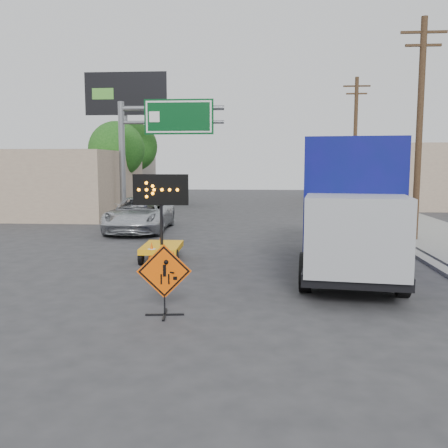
# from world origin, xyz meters

# --- Properties ---
(ground) EXTENTS (100.00, 100.00, 0.00)m
(ground) POSITION_xyz_m (0.00, 0.00, 0.00)
(ground) COLOR #2D2D30
(ground) RESTS_ON ground
(curb_right) EXTENTS (0.40, 60.00, 0.12)m
(curb_right) POSITION_xyz_m (7.20, 15.00, 0.06)
(curb_right) COLOR gray
(curb_right) RESTS_ON ground
(sidewalk_right) EXTENTS (4.00, 60.00, 0.15)m
(sidewalk_right) POSITION_xyz_m (9.50, 15.00, 0.07)
(sidewalk_right) COLOR gray
(sidewalk_right) RESTS_ON ground
(storefront_left_near) EXTENTS (14.00, 10.00, 4.00)m
(storefront_left_near) POSITION_xyz_m (-14.00, 20.00, 2.00)
(storefront_left_near) COLOR tan
(storefront_left_near) RESTS_ON ground
(storefront_left_far) EXTENTS (12.00, 10.00, 4.40)m
(storefront_left_far) POSITION_xyz_m (-15.00, 34.00, 2.20)
(storefront_left_far) COLOR gray
(storefront_left_far) RESTS_ON ground
(building_right_far) EXTENTS (10.00, 14.00, 4.60)m
(building_right_far) POSITION_xyz_m (13.00, 30.00, 2.30)
(building_right_far) COLOR tan
(building_right_far) RESTS_ON ground
(highway_gantry) EXTENTS (6.18, 0.38, 6.90)m
(highway_gantry) POSITION_xyz_m (-4.43, 17.96, 5.07)
(highway_gantry) COLOR slate
(highway_gantry) RESTS_ON ground
(billboard) EXTENTS (6.10, 0.54, 9.85)m
(billboard) POSITION_xyz_m (-8.35, 25.87, 7.35)
(billboard) COLOR slate
(billboard) RESTS_ON ground
(utility_pole_near) EXTENTS (1.80, 0.26, 9.00)m
(utility_pole_near) POSITION_xyz_m (8.00, 10.00, 4.68)
(utility_pole_near) COLOR #4E3621
(utility_pole_near) RESTS_ON ground
(utility_pole_far) EXTENTS (1.80, 0.26, 9.00)m
(utility_pole_far) POSITION_xyz_m (8.00, 24.00, 4.68)
(utility_pole_far) COLOR #4E3621
(utility_pole_far) RESTS_ON ground
(tree_left_near) EXTENTS (3.71, 3.71, 6.03)m
(tree_left_near) POSITION_xyz_m (-8.00, 22.00, 4.16)
(tree_left_near) COLOR #4E3621
(tree_left_near) RESTS_ON ground
(tree_left_far) EXTENTS (4.10, 4.10, 6.66)m
(tree_left_far) POSITION_xyz_m (-9.00, 30.00, 4.60)
(tree_left_far) COLOR #4E3621
(tree_left_far) RESTS_ON ground
(construction_sign) EXTENTS (1.18, 0.84, 1.57)m
(construction_sign) POSITION_xyz_m (-0.40, -0.58, 0.83)
(construction_sign) COLOR black
(construction_sign) RESTS_ON ground
(arrow_board) EXTENTS (1.84, 2.09, 2.92)m
(arrow_board) POSITION_xyz_m (-1.66, 5.40, 0.65)
(arrow_board) COLOR #FBA90D
(arrow_board) RESTS_ON ground
(pickup_truck) EXTENTS (2.94, 5.98, 1.63)m
(pickup_truck) POSITION_xyz_m (-4.17, 12.57, 0.82)
(pickup_truck) COLOR silver
(pickup_truck) RESTS_ON ground
(box_truck) EXTENTS (3.49, 8.59, 3.96)m
(box_truck) POSITION_xyz_m (4.33, 4.36, 1.79)
(box_truck) COLOR black
(box_truck) RESTS_ON ground
(cone_a) EXTENTS (0.37, 0.37, 0.70)m
(cone_a) POSITION_xyz_m (-0.93, 3.50, 0.35)
(cone_a) COLOR #F85605
(cone_a) RESTS_ON ground
(cone_b) EXTENTS (0.51, 0.51, 0.80)m
(cone_b) POSITION_xyz_m (-1.81, 4.51, 0.40)
(cone_b) COLOR #F85605
(cone_b) RESTS_ON ground
(cone_c) EXTENTS (0.40, 0.40, 0.64)m
(cone_c) POSITION_xyz_m (-1.93, 6.44, 0.32)
(cone_c) COLOR #F85605
(cone_c) RESTS_ON ground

